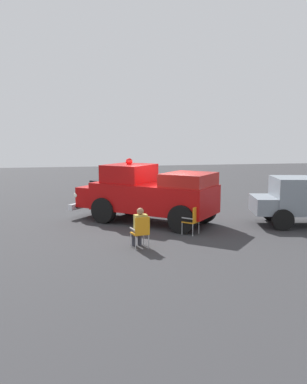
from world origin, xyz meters
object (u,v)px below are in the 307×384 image
at_px(vintage_fire_truck, 148,193).
at_px(classic_hot_rod, 129,188).
at_px(spectator_seated, 139,226).
at_px(lawn_chair_spare, 193,218).
at_px(lawn_chair_by_car, 205,192).
at_px(lawn_chair_near_truck, 141,230).

height_order(vintage_fire_truck, classic_hot_rod, vintage_fire_truck).
bearing_deg(spectator_seated, lawn_chair_spare, -149.56).
distance_m(vintage_fire_truck, lawn_chair_by_car, 5.54).
distance_m(lawn_chair_by_car, spectator_seated, 8.99).
distance_m(classic_hot_rod, lawn_chair_by_car, 3.97).
distance_m(classic_hot_rod, lawn_chair_near_truck, 8.84).
bearing_deg(vintage_fire_truck, spectator_seated, 74.97).
bearing_deg(lawn_chair_by_car, classic_hot_rod, -14.82).
distance_m(lawn_chair_near_truck, spectator_seated, 0.17).
xyz_separation_m(classic_hot_rod, lawn_chair_near_truck, (0.84, 8.80, -0.16)).
height_order(classic_hot_rod, lawn_chair_near_truck, classic_hot_rod).
height_order(lawn_chair_by_car, spectator_seated, spectator_seated).
bearing_deg(classic_hot_rod, lawn_chair_near_truck, 84.58).
bearing_deg(classic_hot_rod, lawn_chair_by_car, 165.18).
relative_size(lawn_chair_by_car, spectator_seated, 0.79).
height_order(lawn_chair_near_truck, lawn_chair_by_car, same).
distance_m(classic_hot_rod, spectator_seated, 8.72).
relative_size(vintage_fire_truck, lawn_chair_near_truck, 5.81).
relative_size(vintage_fire_truck, classic_hot_rod, 1.31).
bearing_deg(lawn_chair_spare, vintage_fire_truck, -62.95).
xyz_separation_m(classic_hot_rod, spectator_seated, (0.86, 8.67, -0.05)).
relative_size(classic_hot_rod, lawn_chair_by_car, 4.45).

